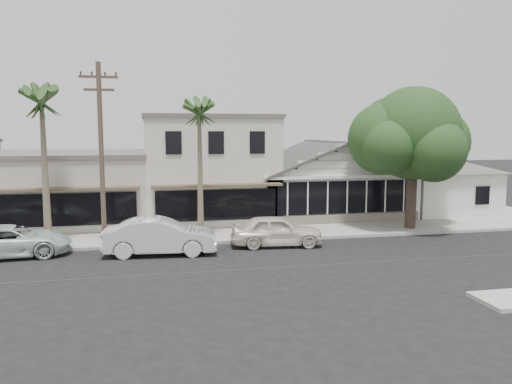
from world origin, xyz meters
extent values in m
plane|color=black|center=(0.00, 0.00, 0.00)|extent=(140.00, 140.00, 0.00)
cube|color=#9E9991|center=(-8.00, 6.75, 0.07)|extent=(90.00, 3.50, 0.15)
cube|color=white|center=(5.00, 12.50, 1.50)|extent=(10.00, 8.00, 3.00)
cube|color=black|center=(5.00, 8.44, 1.75)|extent=(8.80, 0.10, 2.00)
cube|color=#60564C|center=(5.00, 8.45, 0.35)|extent=(9.60, 0.18, 0.70)
cube|color=white|center=(13.20, 11.50, 1.50)|extent=(6.00, 6.00, 3.00)
cube|color=silver|center=(-3.00, 13.50, 3.25)|extent=(8.00, 10.00, 6.50)
cube|color=#B6B2A3|center=(-12.00, 13.50, 2.10)|extent=(10.00, 10.00, 4.20)
cylinder|color=brown|center=(-9.00, 5.20, 4.50)|extent=(0.24, 0.24, 9.00)
cube|color=brown|center=(-9.00, 5.20, 8.30)|extent=(1.80, 0.12, 0.12)
cube|color=brown|center=(-9.00, 5.20, 7.70)|extent=(1.40, 0.12, 0.12)
imported|color=silver|center=(-0.58, 3.95, 0.78)|extent=(4.76, 2.32, 1.57)
imported|color=silver|center=(-6.34, 3.40, 0.86)|extent=(5.37, 2.25, 1.73)
imported|color=silver|center=(-13.07, 4.39, 0.73)|extent=(5.48, 2.95, 1.46)
cylinder|color=#4B392E|center=(8.03, 6.20, 1.64)|extent=(0.61, 0.61, 3.27)
sphere|color=#1F3E19|center=(8.03, 6.20, 5.62)|extent=(5.32, 5.32, 5.32)
sphere|color=#1F3E19|center=(9.87, 6.81, 5.11)|extent=(3.89, 3.89, 3.89)
sphere|color=#1F3E19|center=(6.39, 6.61, 5.32)|extent=(4.09, 4.09, 4.09)
sphere|color=#1F3E19|center=(8.44, 4.66, 4.70)|extent=(3.48, 3.48, 3.48)
sphere|color=#1F3E19|center=(7.42, 7.83, 5.93)|extent=(3.68, 3.68, 3.68)
sphere|color=#1F3E19|center=(9.26, 7.63, 6.34)|extent=(3.27, 3.27, 3.27)
sphere|color=#1F3E19|center=(6.19, 5.38, 4.91)|extent=(3.07, 3.07, 3.07)
cone|color=#726651|center=(-4.19, 5.88, 3.26)|extent=(0.35, 0.35, 6.52)
cone|color=#726651|center=(-11.85, 6.50, 3.50)|extent=(0.40, 0.40, 7.01)
camera|label=1|loc=(-6.73, -19.90, 5.72)|focal=35.00mm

